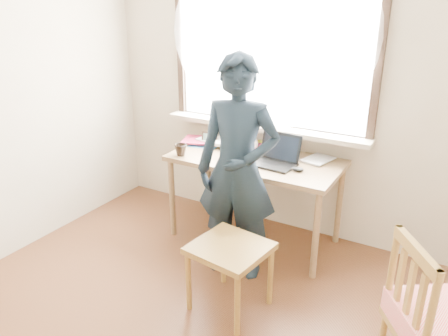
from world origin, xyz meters
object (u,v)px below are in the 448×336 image
Objects in this scene: work_chair at (230,255)px; person at (238,170)px; mug_dark at (181,150)px; side_chair at (437,325)px; desk at (255,167)px; laptop at (276,157)px; mug_white at (251,146)px.

person is at bearing 112.50° from work_chair.
side_chair is (2.07, -0.80, -0.30)m from mug_dark.
mug_dark is 0.06× the size of person.
laptop is (0.19, -0.03, 0.13)m from desk.
mug_dark is 2.24m from side_chair.
laptop reaches higher than work_chair.
side_chair is at bearing -34.91° from desk.
desk is 2.67× the size of work_chair.
side_chair is (1.24, -0.15, 0.09)m from work_chair.
side_chair reaches higher than work_chair.
side_chair is at bearing -37.86° from laptop.
laptop reaches higher than mug_dark.
side_chair is 1.56m from person.
desk is 0.51m from person.
laptop is 0.79m from mug_dark.
mug_dark is at bearing 142.19° from work_chair.
work_chair is 0.62m from person.
work_chair is 0.55× the size of side_chair.
mug_white is 1.14× the size of mug_dark.
laptop is 0.46m from person.
work_chair is (0.83, -0.65, -0.39)m from mug_dark.
desk is at bearing 89.64° from person.
side_chair reaches higher than mug_dark.
desk is 3.86× the size of laptop.
person is at bearing -103.02° from laptop.
mug_dark reaches higher than desk.
desk is at bearing 106.38° from work_chair.
work_chair is (0.38, -1.04, -0.39)m from mug_white.
laptop is at bearing -29.30° from mug_white.
mug_dark is at bearing 149.86° from person.
desk is 1.84m from side_chair.
person is (-1.41, 0.57, 0.33)m from side_chair.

